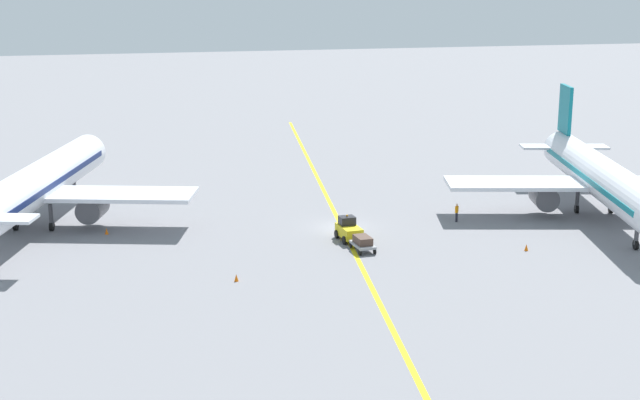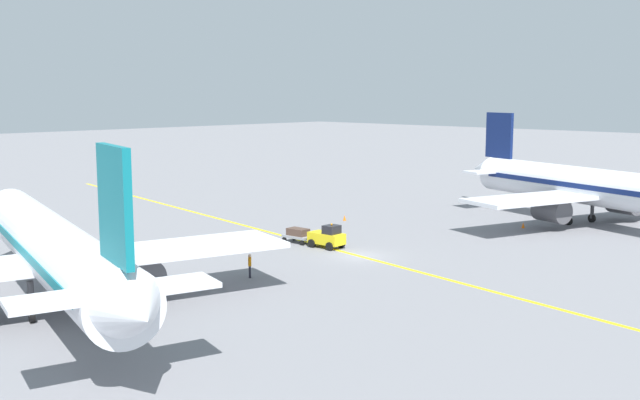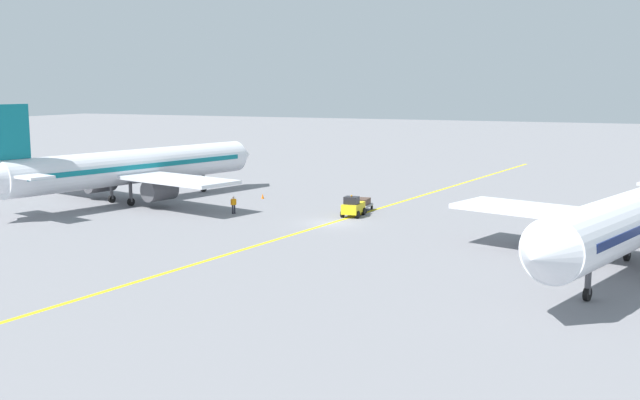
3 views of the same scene
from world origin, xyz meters
The scene contains 10 objects.
ground_plane centered at (0.00, 0.00, 0.00)m, with size 400.00×400.00×0.00m, color slate.
apron_yellow_centreline centered at (0.00, 0.00, 0.00)m, with size 0.40×120.00×0.01m, color yellow.
airplane_at_gate centered at (-25.91, 7.17, 3.71)m, with size 28.29×34.79×10.60m.
airplane_adjacent_stand centered at (23.83, -2.83, 3.71)m, with size 28.40×35.05×10.60m.
baggage_tug_white centered at (-0.57, -4.09, 0.90)m, with size 1.91×3.09×2.11m.
baggage_cart_trailing centered at (-0.36, -7.38, 0.76)m, with size 1.56×2.68×1.24m.
ground_crew_worker centered at (10.55, -0.91, 0.91)m, with size 0.41×0.46×1.68m.
traffic_cone_near_nose centered at (-20.24, 2.88, 0.28)m, with size 0.32×0.32×0.55m, color orange.
traffic_cone_mid_apron centered at (12.49, -10.61, 0.28)m, with size 0.32×0.32×0.55m, color orange.
traffic_cone_by_wingtip centered at (-11.45, -12.13, 0.28)m, with size 0.32×0.32×0.55m, color orange.
Camera 2 is at (43.41, 38.08, 12.73)m, focal length 42.00 mm.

